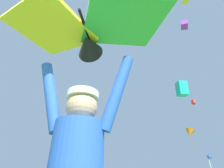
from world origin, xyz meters
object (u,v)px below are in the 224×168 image
distant_kite_red_low_left (193,102)px  distant_kite_yellow_overhead_distant (185,2)px  held_stunt_kite (87,31)px  distant_kite_purple_high_right (185,25)px  distant_kite_black_mid_left (118,34)px  marker_flag (211,160)px  distant_kite_orange_far_center (190,133)px  distant_kite_green_mid_right (118,90)px  distant_kite_teal_high_left (182,89)px

distant_kite_red_low_left → distant_kite_yellow_overhead_distant: 15.48m
held_stunt_kite → distant_kite_purple_high_right: bearing=58.1°
distant_kite_black_mid_left → marker_flag: (4.74, -2.22, -11.99)m
held_stunt_kite → distant_kite_red_low_left: 29.13m
distant_kite_orange_far_center → marker_flag: size_ratio=1.53×
held_stunt_kite → distant_kite_red_low_left: distant_kite_red_low_left is taller
distant_kite_red_low_left → marker_flag: distant_kite_red_low_left is taller
distant_kite_black_mid_left → distant_kite_orange_far_center: (10.10, 14.21, -6.86)m
distant_kite_purple_high_right → marker_flag: 12.71m
distant_kite_yellow_overhead_distant → marker_flag: distant_kite_yellow_overhead_distant is taller
distant_kite_green_mid_right → distant_kite_black_mid_left: size_ratio=0.79×
distant_kite_green_mid_right → distant_kite_orange_far_center: 14.31m
distant_kite_red_low_left → distant_kite_orange_far_center: size_ratio=0.29×
distant_kite_purple_high_right → held_stunt_kite: bearing=-121.9°
distant_kite_teal_high_left → distant_kite_green_mid_right: bearing=111.4°
distant_kite_green_mid_right → distant_kite_red_low_left: bearing=-9.0°
distant_kite_purple_high_right → distant_kite_yellow_overhead_distant: 7.62m
distant_kite_purple_high_right → distant_kite_black_mid_left: 6.69m
distant_kite_teal_high_left → distant_kite_black_mid_left: (-5.19, -0.45, 6.36)m
distant_kite_red_low_left → distant_kite_yellow_overhead_distant: distant_kite_yellow_overhead_distant is taller
distant_kite_yellow_overhead_distant → distant_kite_black_mid_left: size_ratio=1.55×
distant_kite_purple_high_right → distant_kite_yellow_overhead_distant: (2.23, 2.24, 6.93)m
distant_kite_red_low_left → distant_kite_teal_high_left: distant_kite_red_low_left is taller
distant_kite_green_mid_right → distant_kite_purple_high_right: 18.10m
distant_kite_purple_high_right → distant_kite_teal_high_left: (-1.48, 0.74, -6.78)m
distant_kite_yellow_overhead_distant → distant_kite_orange_far_center: 18.82m
distant_kite_red_low_left → marker_flag: (-7.04, -16.24, -10.10)m
held_stunt_kite → marker_flag: size_ratio=0.78×
distant_kite_green_mid_right → marker_flag: bearing=-72.8°
held_stunt_kite → distant_kite_orange_far_center: size_ratio=0.51×
distant_kite_orange_far_center → distant_kite_purple_high_right: bearing=-103.3°
marker_flag → distant_kite_orange_far_center: bearing=71.9°
distant_kite_purple_high_right → distant_kite_teal_high_left: distant_kite_purple_high_right is taller
distant_kite_green_mid_right → distant_kite_yellow_overhead_distant: bearing=-55.1°
distant_kite_yellow_overhead_distant → marker_flag: 20.22m
held_stunt_kite → distant_kite_red_low_left: size_ratio=1.74×
held_stunt_kite → marker_flag: (4.65, 8.62, -0.41)m
distant_kite_teal_high_left → held_stunt_kite: bearing=-114.3°
distant_kite_yellow_overhead_distant → distant_kite_black_mid_left: 11.71m
distant_kite_purple_high_right → distant_kite_orange_far_center: 16.59m
distant_kite_black_mid_left → distant_kite_orange_far_center: distant_kite_black_mid_left is taller
distant_kite_red_low_left → distant_kite_purple_high_right: bearing=-109.6°
distant_kite_red_low_left → marker_flag: bearing=-113.4°
distant_kite_teal_high_left → distant_kite_orange_far_center: (4.91, 13.77, -0.50)m
distant_kite_orange_far_center → distant_kite_black_mid_left: bearing=-125.4°
distant_kite_green_mid_right → distant_kite_yellow_overhead_distant: distant_kite_yellow_overhead_distant is taller
marker_flag → distant_kite_teal_high_left: bearing=80.4°
distant_kite_purple_high_right → distant_kite_orange_far_center: bearing=76.7°
distant_kite_yellow_overhead_distant → distant_kite_red_low_left: bearing=76.6°
distant_kite_teal_high_left → distant_kite_yellow_overhead_distant: bearing=22.0°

